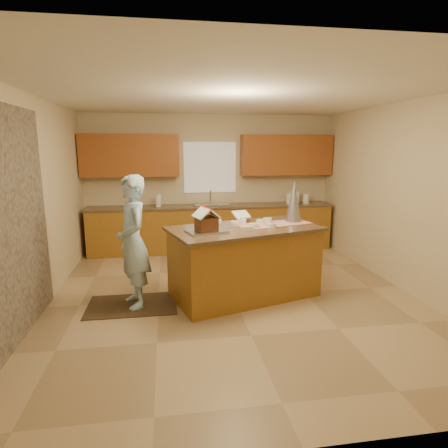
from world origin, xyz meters
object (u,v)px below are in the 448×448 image
Objects in this scene: island_base at (244,263)px; boy at (133,242)px; gingerbread_house at (206,222)px; tinsel_tree at (294,202)px.

island_base is 1.54m from boy.
gingerbread_house is at bearing 65.19° from boy.
tinsel_tree is 1.59× the size of gingerbread_house.
boy reaches higher than tinsel_tree.
tinsel_tree is at bearing 81.63° from boy.
island_base is at bearing 75.96° from boy.
island_base is 0.88m from gingerbread_house.
tinsel_tree is at bearing 3.67° from island_base.
gingerbread_house is (-0.55, -0.22, 0.65)m from island_base.
island_base is 1.16m from tinsel_tree.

